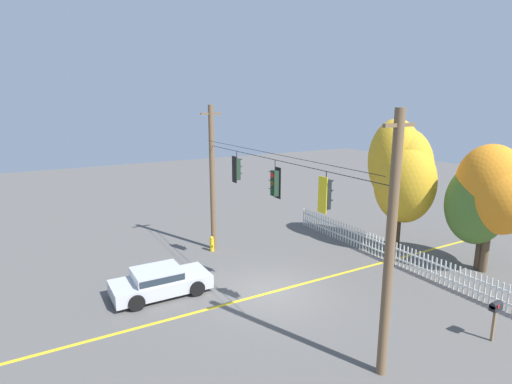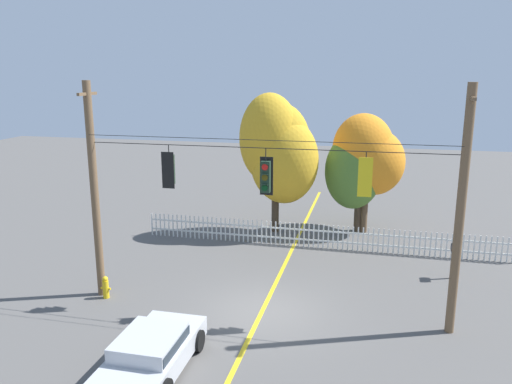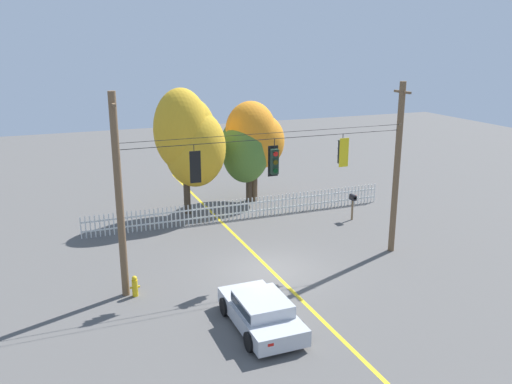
{
  "view_description": "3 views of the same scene",
  "coord_description": "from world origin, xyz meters",
  "px_view_note": "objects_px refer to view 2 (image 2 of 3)",
  "views": [
    {
      "loc": [
        13.46,
        -8.5,
        7.86
      ],
      "look_at": [
        -0.62,
        -0.45,
        4.27
      ],
      "focal_mm": 28.62,
      "sensor_mm": 36.0,
      "label": 1
    },
    {
      "loc": [
        3.45,
        -15.61,
        8.03
      ],
      "look_at": [
        -0.25,
        0.16,
        4.16
      ],
      "focal_mm": 35.68,
      "sensor_mm": 36.0,
      "label": 2
    },
    {
      "loc": [
        -8.33,
        -19.22,
        9.42
      ],
      "look_at": [
        -0.8,
        -0.28,
        3.62
      ],
      "focal_mm": 37.61,
      "sensor_mm": 36.0,
      "label": 3
    }
  ],
  "objects_px": {
    "traffic_signal_westbound_side": "(169,169)",
    "parked_car": "(152,351)",
    "traffic_signal_southbound_primary": "(365,176)",
    "roadside_mailbox": "(454,250)",
    "fire_hydrant": "(106,287)",
    "traffic_signal_northbound_secondary": "(266,177)",
    "autumn_maple_near_fence": "(279,150)",
    "autumn_oak_far_east": "(368,156)",
    "autumn_maple_mid": "(357,167)"
  },
  "relations": [
    {
      "from": "autumn_maple_mid",
      "to": "autumn_oak_far_east",
      "type": "height_order",
      "value": "autumn_oak_far_east"
    },
    {
      "from": "autumn_oak_far_east",
      "to": "parked_car",
      "type": "xyz_separation_m",
      "value": [
        -5.33,
        -14.06,
        -3.32
      ]
    },
    {
      "from": "traffic_signal_northbound_secondary",
      "to": "autumn_maple_near_fence",
      "type": "relative_size",
      "value": 0.22
    },
    {
      "from": "traffic_signal_westbound_side",
      "to": "autumn_maple_near_fence",
      "type": "bearing_deg",
      "value": 76.51
    },
    {
      "from": "traffic_signal_westbound_side",
      "to": "autumn_maple_mid",
      "type": "relative_size",
      "value": 0.28
    },
    {
      "from": "autumn_maple_mid",
      "to": "autumn_oak_far_east",
      "type": "bearing_deg",
      "value": -1.93
    },
    {
      "from": "autumn_maple_near_fence",
      "to": "traffic_signal_northbound_secondary",
      "type": "bearing_deg",
      "value": -82.01
    },
    {
      "from": "traffic_signal_southbound_primary",
      "to": "fire_hydrant",
      "type": "bearing_deg",
      "value": -178.45
    },
    {
      "from": "traffic_signal_southbound_primary",
      "to": "autumn_maple_near_fence",
      "type": "relative_size",
      "value": 0.2
    },
    {
      "from": "traffic_signal_northbound_secondary",
      "to": "autumn_maple_near_fence",
      "type": "bearing_deg",
      "value": 97.99
    },
    {
      "from": "parked_car",
      "to": "fire_hydrant",
      "type": "xyz_separation_m",
      "value": [
        -3.59,
        3.92,
        -0.2
      ]
    },
    {
      "from": "autumn_maple_near_fence",
      "to": "parked_car",
      "type": "relative_size",
      "value": 1.76
    },
    {
      "from": "parked_car",
      "to": "roadside_mailbox",
      "type": "bearing_deg",
      "value": 44.36
    },
    {
      "from": "parked_car",
      "to": "autumn_maple_near_fence",
      "type": "bearing_deg",
      "value": 85.37
    },
    {
      "from": "traffic_signal_westbound_side",
      "to": "autumn_maple_mid",
      "type": "xyz_separation_m",
      "value": [
        5.84,
        9.91,
        -1.48
      ]
    },
    {
      "from": "autumn_maple_near_fence",
      "to": "parked_car",
      "type": "xyz_separation_m",
      "value": [
        -1.04,
        -12.85,
        -3.63
      ]
    },
    {
      "from": "autumn_maple_near_fence",
      "to": "fire_hydrant",
      "type": "xyz_separation_m",
      "value": [
        -4.63,
        -8.93,
        -3.83
      ]
    },
    {
      "from": "traffic_signal_westbound_side",
      "to": "roadside_mailbox",
      "type": "xyz_separation_m",
      "value": [
        9.91,
        4.51,
        -3.64
      ]
    },
    {
      "from": "traffic_signal_westbound_side",
      "to": "parked_car",
      "type": "height_order",
      "value": "traffic_signal_westbound_side"
    },
    {
      "from": "autumn_maple_near_fence",
      "to": "traffic_signal_southbound_primary",
      "type": "bearing_deg",
      "value": -63.46
    },
    {
      "from": "traffic_signal_southbound_primary",
      "to": "roadside_mailbox",
      "type": "xyz_separation_m",
      "value": [
        3.49,
        4.51,
        -3.71
      ]
    },
    {
      "from": "autumn_maple_mid",
      "to": "traffic_signal_westbound_side",
      "type": "bearing_deg",
      "value": -120.49
    },
    {
      "from": "traffic_signal_southbound_primary",
      "to": "roadside_mailbox",
      "type": "relative_size",
      "value": 0.96
    },
    {
      "from": "traffic_signal_westbound_side",
      "to": "autumn_oak_far_east",
      "type": "relative_size",
      "value": 0.24
    },
    {
      "from": "autumn_maple_near_fence",
      "to": "autumn_oak_far_east",
      "type": "distance_m",
      "value": 4.47
    },
    {
      "from": "traffic_signal_westbound_side",
      "to": "parked_car",
      "type": "xyz_separation_m",
      "value": [
        1.04,
        -4.16,
        -4.21
      ]
    },
    {
      "from": "roadside_mailbox",
      "to": "autumn_oak_far_east",
      "type": "bearing_deg",
      "value": 123.29
    },
    {
      "from": "autumn_oak_far_east",
      "to": "traffic_signal_northbound_secondary",
      "type": "bearing_deg",
      "value": -107.28
    },
    {
      "from": "traffic_signal_westbound_side",
      "to": "traffic_signal_southbound_primary",
      "type": "relative_size",
      "value": 1.05
    },
    {
      "from": "roadside_mailbox",
      "to": "autumn_maple_mid",
      "type": "bearing_deg",
      "value": 126.98
    },
    {
      "from": "traffic_signal_northbound_secondary",
      "to": "parked_car",
      "type": "height_order",
      "value": "traffic_signal_northbound_secondary"
    },
    {
      "from": "traffic_signal_westbound_side",
      "to": "traffic_signal_northbound_secondary",
      "type": "xyz_separation_m",
      "value": [
        3.3,
        0.02,
        -0.09
      ]
    },
    {
      "from": "autumn_maple_near_fence",
      "to": "roadside_mailbox",
      "type": "relative_size",
      "value": 4.9
    },
    {
      "from": "autumn_maple_mid",
      "to": "fire_hydrant",
      "type": "relative_size",
      "value": 6.21
    },
    {
      "from": "traffic_signal_southbound_primary",
      "to": "autumn_maple_near_fence",
      "type": "distance_m",
      "value": 9.73
    },
    {
      "from": "traffic_signal_southbound_primary",
      "to": "autumn_maple_mid",
      "type": "height_order",
      "value": "traffic_signal_southbound_primary"
    },
    {
      "from": "traffic_signal_westbound_side",
      "to": "autumn_oak_far_east",
      "type": "bearing_deg",
      "value": 57.23
    },
    {
      "from": "traffic_signal_southbound_primary",
      "to": "fire_hydrant",
      "type": "relative_size",
      "value": 1.66
    },
    {
      "from": "autumn_maple_near_fence",
      "to": "autumn_maple_mid",
      "type": "bearing_deg",
      "value": 18.11
    },
    {
      "from": "parked_car",
      "to": "autumn_oak_far_east",
      "type": "bearing_deg",
      "value": 69.25
    },
    {
      "from": "parked_car",
      "to": "autumn_maple_mid",
      "type": "bearing_deg",
      "value": 71.19
    },
    {
      "from": "autumn_maple_mid",
      "to": "traffic_signal_southbound_primary",
      "type": "bearing_deg",
      "value": -86.63
    },
    {
      "from": "traffic_signal_westbound_side",
      "to": "traffic_signal_northbound_secondary",
      "type": "relative_size",
      "value": 0.93
    },
    {
      "from": "traffic_signal_northbound_secondary",
      "to": "parked_car",
      "type": "distance_m",
      "value": 6.29
    },
    {
      "from": "traffic_signal_northbound_secondary",
      "to": "fire_hydrant",
      "type": "distance_m",
      "value": 7.27
    },
    {
      "from": "autumn_maple_near_fence",
      "to": "fire_hydrant",
      "type": "bearing_deg",
      "value": -117.4
    },
    {
      "from": "fire_hydrant",
      "to": "roadside_mailbox",
      "type": "relative_size",
      "value": 0.58
    },
    {
      "from": "traffic_signal_southbound_primary",
      "to": "autumn_maple_mid",
      "type": "xyz_separation_m",
      "value": [
        -0.58,
        9.91,
        -1.55
      ]
    },
    {
      "from": "traffic_signal_westbound_side",
      "to": "fire_hydrant",
      "type": "relative_size",
      "value": 1.75
    },
    {
      "from": "traffic_signal_southbound_primary",
      "to": "autumn_maple_near_fence",
      "type": "xyz_separation_m",
      "value": [
        -4.34,
        8.68,
        -0.64
      ]
    }
  ]
}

